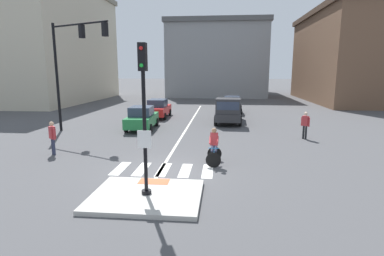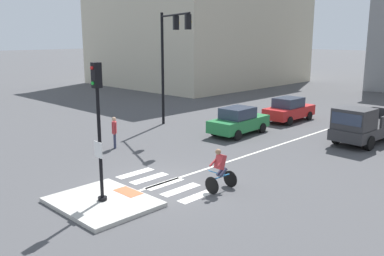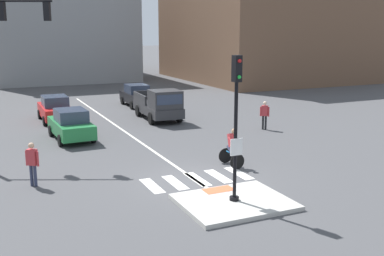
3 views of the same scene
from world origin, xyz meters
TOP-DOWN VIEW (x-y plane):
  - ground_plane at (0.00, 0.00)m, footprint 300.00×300.00m
  - traffic_island at (0.00, -2.74)m, footprint 3.57×2.92m
  - tactile_pad_front at (0.00, -1.63)m, footprint 1.10×0.60m
  - signal_pole at (0.00, -2.75)m, footprint 0.44×0.38m
  - crosswalk_stripe_a at (-1.87, 0.17)m, footprint 0.44×1.80m
  - crosswalk_stripe_b at (-0.94, 0.17)m, footprint 0.44×1.80m
  - crosswalk_stripe_c at (0.00, 0.17)m, footprint 0.44×1.80m
  - crosswalk_stripe_d at (0.94, 0.17)m, footprint 0.44×1.80m
  - crosswalk_stripe_e at (1.87, 0.17)m, footprint 0.44×1.80m
  - lane_centre_line at (-0.10, 10.00)m, footprint 0.14×28.00m
  - building_corner_left at (24.26, 31.77)m, footprint 20.78×21.42m
  - building_corner_right at (1.45, 44.54)m, footprint 15.90×21.92m
  - car_black_eastbound_distant at (3.39, 18.16)m, footprint 1.88×4.12m
  - car_green_westbound_far at (-3.23, 8.99)m, footprint 1.98×4.17m
  - car_red_westbound_distant at (-3.24, 14.54)m, footprint 1.85×4.10m
  - pickup_truck_charcoal_eastbound_far at (2.93, 12.06)m, footprint 2.23×5.18m
  - cyclist at (2.09, 1.14)m, footprint 0.68×1.10m
  - pedestrian_at_curb_left at (-5.89, 1.97)m, footprint 0.44×0.40m
  - pedestrian_waiting_far_side at (7.48, 6.87)m, footprint 0.43×0.40m

SIDE VIEW (x-z plane):
  - ground_plane at x=0.00m, z-range 0.00..0.00m
  - crosswalk_stripe_a at x=-1.87m, z-range 0.00..0.01m
  - crosswalk_stripe_b at x=-0.94m, z-range 0.00..0.01m
  - crosswalk_stripe_c at x=0.00m, z-range 0.00..0.01m
  - crosswalk_stripe_d at x=0.94m, z-range 0.00..0.01m
  - crosswalk_stripe_e at x=1.87m, z-range 0.00..0.01m
  - lane_centre_line at x=-0.10m, z-range 0.00..0.01m
  - traffic_island at x=0.00m, z-range 0.00..0.15m
  - tactile_pad_front at x=0.00m, z-range 0.15..0.16m
  - car_black_eastbound_distant at x=3.39m, z-range -0.01..1.63m
  - car_green_westbound_far at x=-3.23m, z-range -0.01..1.63m
  - car_red_westbound_distant at x=-3.24m, z-range -0.01..1.63m
  - cyclist at x=2.09m, z-range 0.03..1.71m
  - pickup_truck_charcoal_eastbound_far at x=2.93m, z-range -0.06..2.02m
  - pedestrian_at_curb_left at x=-5.89m, z-range 0.15..1.82m
  - pedestrian_waiting_far_side at x=7.48m, z-range 0.15..1.82m
  - signal_pole at x=0.00m, z-range 0.64..5.43m
  - building_corner_right at x=1.45m, z-range 0.02..11.86m
  - building_corner_left at x=24.26m, z-range 0.02..12.00m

